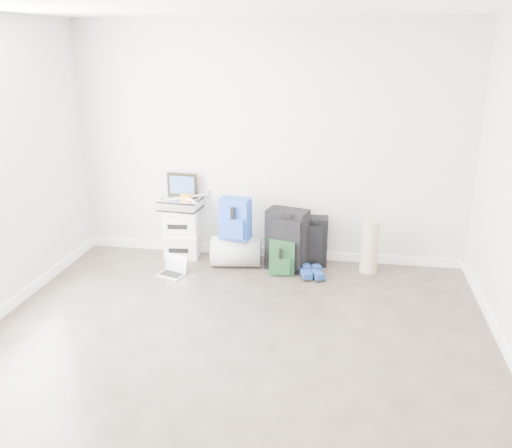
% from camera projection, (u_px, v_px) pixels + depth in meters
% --- Properties ---
extents(ground, '(5.00, 5.00, 0.00)m').
position_uv_depth(ground, '(221.00, 375.00, 4.19)').
color(ground, '#332B25').
rests_on(ground, ground).
extents(room_envelope, '(4.52, 5.02, 2.71)m').
position_uv_depth(room_envelope, '(217.00, 155.00, 3.65)').
color(room_envelope, silver).
rests_on(room_envelope, ground).
extents(boxes_stack, '(0.44, 0.37, 0.59)m').
position_uv_depth(boxes_stack, '(182.00, 233.00, 6.43)').
color(boxes_stack, silver).
rests_on(boxes_stack, ground).
extents(briefcase, '(0.48, 0.37, 0.13)m').
position_uv_depth(briefcase, '(180.00, 204.00, 6.31)').
color(briefcase, '#B2B2B7').
rests_on(briefcase, boxes_stack).
extents(painting, '(0.37, 0.06, 0.28)m').
position_uv_depth(painting, '(182.00, 185.00, 6.34)').
color(painting, black).
rests_on(painting, briefcase).
extents(drone, '(0.48, 0.48, 0.05)m').
position_uv_depth(drone, '(186.00, 197.00, 6.25)').
color(drone, gold).
rests_on(drone, briefcase).
extents(duffel_bag, '(0.60, 0.41, 0.35)m').
position_uv_depth(duffel_bag, '(236.00, 252.00, 6.18)').
color(duffel_bag, gray).
rests_on(duffel_bag, ground).
extents(blue_backpack, '(0.36, 0.28, 0.46)m').
position_uv_depth(blue_backpack, '(235.00, 220.00, 6.02)').
color(blue_backpack, '#1A3BAC').
rests_on(blue_backpack, duffel_bag).
extents(large_suitcase, '(0.50, 0.39, 0.69)m').
position_uv_depth(large_suitcase, '(287.00, 240.00, 6.05)').
color(large_suitcase, black).
rests_on(large_suitcase, ground).
extents(green_backpack, '(0.29, 0.23, 0.39)m').
position_uv_depth(green_backpack, '(282.00, 258.00, 5.96)').
color(green_backpack, '#14371C').
rests_on(green_backpack, ground).
extents(carry_on, '(0.37, 0.25, 0.57)m').
position_uv_depth(carry_on, '(311.00, 241.00, 6.18)').
color(carry_on, black).
rests_on(carry_on, ground).
extents(shoes, '(0.31, 0.28, 0.09)m').
position_uv_depth(shoes, '(311.00, 274.00, 5.91)').
color(shoes, black).
rests_on(shoes, ground).
extents(rolled_rug, '(0.19, 0.19, 0.59)m').
position_uv_depth(rolled_rug, '(370.00, 246.00, 5.99)').
color(rolled_rug, tan).
rests_on(rolled_rug, ground).
extents(laptop, '(0.34, 0.29, 0.20)m').
position_uv_depth(laptop, '(173.00, 270.00, 6.00)').
color(laptop, silver).
rests_on(laptop, ground).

